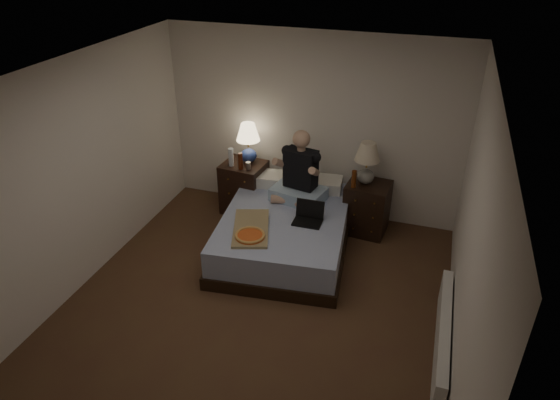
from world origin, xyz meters
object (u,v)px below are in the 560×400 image
(nightstand_left, at_px, (244,187))
(beer_bottle_right, at_px, (354,179))
(lamp_left, at_px, (248,143))
(soda_can, at_px, (248,166))
(nightstand_right, at_px, (367,208))
(laptop, at_px, (308,214))
(water_bottle, at_px, (231,157))
(beer_bottle_left, at_px, (240,161))
(person, at_px, (299,167))
(lamp_right, at_px, (367,163))
(bed, at_px, (285,232))
(pizza_box, at_px, (250,236))
(radiator, at_px, (442,337))

(nightstand_left, xyz_separation_m, beer_bottle_right, (1.55, -0.15, 0.45))
(lamp_left, distance_m, soda_can, 0.33)
(nightstand_right, height_order, laptop, laptop)
(laptop, bearing_deg, water_bottle, 149.39)
(beer_bottle_left, distance_m, person, 0.87)
(lamp_right, bearing_deg, soda_can, -174.82)
(bed, bearing_deg, lamp_right, 35.26)
(person, bearing_deg, bed, -84.66)
(water_bottle, bearing_deg, nightstand_left, 36.85)
(beer_bottle_right, bearing_deg, water_bottle, 178.47)
(lamp_left, distance_m, beer_bottle_left, 0.30)
(pizza_box, relative_size, radiator, 0.47)
(soda_can, bearing_deg, radiator, -34.18)
(nightstand_left, xyz_separation_m, person, (0.88, -0.31, 0.59))
(bed, relative_size, nightstand_right, 2.82)
(laptop, bearing_deg, bed, 162.64)
(bed, height_order, nightstand_right, nightstand_right)
(person, xyz_separation_m, radiator, (1.91, -1.63, -0.76))
(nightstand_left, relative_size, radiator, 0.45)
(nightstand_right, bearing_deg, bed, -135.55)
(bed, relative_size, pizza_box, 2.59)
(radiator, bearing_deg, nightstand_right, 118.73)
(lamp_left, distance_m, pizza_box, 1.63)
(lamp_right, relative_size, water_bottle, 2.24)
(radiator, bearing_deg, lamp_left, 143.52)
(nightstand_left, bearing_deg, bed, -36.19)
(beer_bottle_left, relative_size, person, 0.25)
(bed, height_order, soda_can, soda_can)
(lamp_left, relative_size, radiator, 0.35)
(bed, distance_m, lamp_right, 1.34)
(water_bottle, xyz_separation_m, pizza_box, (0.75, -1.26, -0.32))
(nightstand_left, xyz_separation_m, pizza_box, (0.62, -1.36, 0.17))
(lamp_left, distance_m, lamp_right, 1.63)
(beer_bottle_left, height_order, laptop, beer_bottle_left)
(soda_can, distance_m, beer_bottle_left, 0.12)
(beer_bottle_left, relative_size, beer_bottle_right, 1.00)
(nightstand_right, distance_m, lamp_right, 0.63)
(laptop, bearing_deg, beer_bottle_right, 58.35)
(water_bottle, bearing_deg, beer_bottle_right, -1.53)
(water_bottle, height_order, pizza_box, water_bottle)
(person, bearing_deg, radiator, -28.66)
(lamp_left, bearing_deg, soda_can, -70.72)
(beer_bottle_right, bearing_deg, nightstand_left, 174.65)
(bed, bearing_deg, nightstand_right, 32.69)
(beer_bottle_right, distance_m, pizza_box, 1.56)
(lamp_left, xyz_separation_m, beer_bottle_right, (1.50, -0.24, -0.19))
(beer_bottle_right, bearing_deg, nightstand_right, 38.29)
(lamp_left, relative_size, laptop, 1.65)
(bed, bearing_deg, lamp_left, 127.00)
(lamp_left, distance_m, beer_bottle_right, 1.53)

